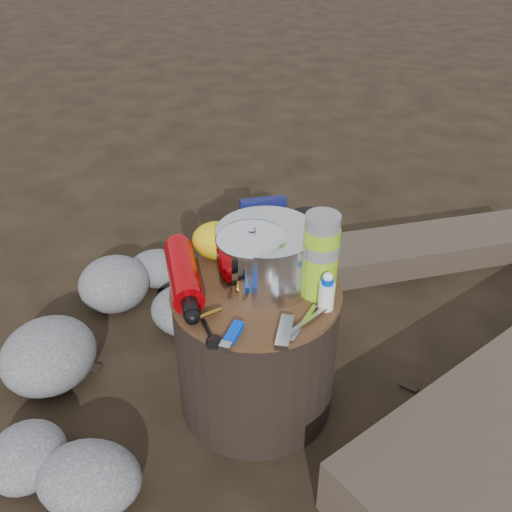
% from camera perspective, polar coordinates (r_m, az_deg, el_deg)
% --- Properties ---
extents(ground, '(60.00, 60.00, 0.00)m').
position_cam_1_polar(ground, '(1.65, 0.00, -14.06)').
color(ground, black).
rests_on(ground, ground).
extents(stump, '(0.41, 0.41, 0.38)m').
position_cam_1_polar(stump, '(1.51, 0.00, -9.17)').
color(stump, black).
rests_on(stump, ground).
extents(rock_ring, '(0.46, 0.99, 0.20)m').
position_cam_1_polar(rock_ring, '(1.71, -13.23, -8.43)').
color(rock_ring, slate).
rests_on(rock_ring, ground).
extents(log_small, '(1.19, 0.71, 0.10)m').
position_cam_1_polar(log_small, '(2.18, 13.18, 0.23)').
color(log_small, '#42362D').
rests_on(log_small, ground).
extents(foil_windscreen, '(0.24, 0.24, 0.15)m').
position_cam_1_polar(foil_windscreen, '(1.38, 1.04, 0.01)').
color(foil_windscreen, silver).
rests_on(foil_windscreen, stump).
extents(camping_pot, '(0.17, 0.17, 0.17)m').
position_cam_1_polar(camping_pot, '(1.34, -0.39, -0.34)').
color(camping_pot, white).
rests_on(camping_pot, stump).
extents(fuel_bottle, '(0.19, 0.31, 0.07)m').
position_cam_1_polar(fuel_bottle, '(1.39, -7.27, -1.74)').
color(fuel_bottle, '#A50208').
rests_on(fuel_bottle, stump).
extents(thermos, '(0.08, 0.08, 0.21)m').
position_cam_1_polar(thermos, '(1.33, 6.46, 0.01)').
color(thermos, '#8ECC1C').
rests_on(thermos, stump).
extents(travel_mug, '(0.09, 0.09, 0.13)m').
position_cam_1_polar(travel_mug, '(1.45, 5.09, 1.64)').
color(travel_mug, black).
rests_on(travel_mug, stump).
extents(stuff_sack, '(0.14, 0.12, 0.10)m').
position_cam_1_polar(stuff_sack, '(1.48, -3.74, 1.56)').
color(stuff_sack, yellow).
rests_on(stuff_sack, stump).
extents(food_pouch, '(0.12, 0.07, 0.15)m').
position_cam_1_polar(food_pouch, '(1.49, 0.75, 3.03)').
color(food_pouch, '#0C114B').
rests_on(food_pouch, stump).
extents(lighter, '(0.04, 0.10, 0.02)m').
position_cam_1_polar(lighter, '(1.25, -2.27, -7.70)').
color(lighter, '#003ADC').
rests_on(lighter, stump).
extents(multitool, '(0.03, 0.11, 0.01)m').
position_cam_1_polar(multitool, '(1.26, 2.88, -7.60)').
color(multitool, '#AAAAAF').
rests_on(multitool, stump).
extents(pot_grabber, '(0.09, 0.14, 0.01)m').
position_cam_1_polar(pot_grabber, '(1.29, 4.76, -6.60)').
color(pot_grabber, '#AAAAAF').
rests_on(pot_grabber, stump).
extents(spork, '(0.10, 0.14, 0.01)m').
position_cam_1_polar(spork, '(1.28, -5.18, -6.71)').
color(spork, black).
rests_on(spork, stump).
extents(squeeze_bottle, '(0.04, 0.04, 0.09)m').
position_cam_1_polar(squeeze_bottle, '(1.31, 7.07, -3.66)').
color(squeeze_bottle, white).
rests_on(squeeze_bottle, stump).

